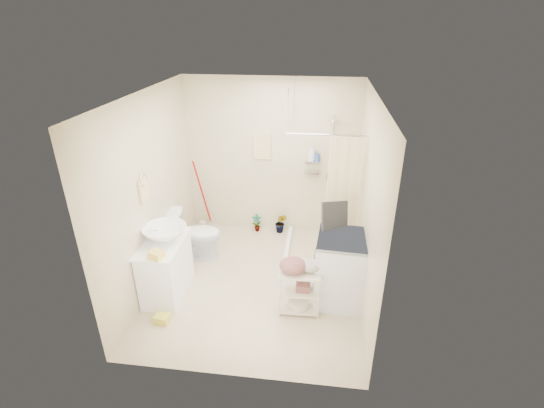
{
  "coord_description": "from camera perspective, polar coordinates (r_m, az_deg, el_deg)",
  "views": [
    {
      "loc": [
        0.79,
        -4.46,
        3.42
      ],
      "look_at": [
        0.18,
        0.25,
        1.13
      ],
      "focal_mm": 26.0,
      "sensor_mm": 36.0,
      "label": 1
    }
  ],
  "objects": [
    {
      "name": "counter_basket",
      "position": [
        4.94,
        -16.4,
        -7.08
      ],
      "size": [
        0.21,
        0.19,
        0.09
      ],
      "primitive_type": "cube",
      "rotation": [
        0.0,
        0.0,
        -0.39
      ],
      "color": "#F7D853",
      "rests_on": "vanity"
    },
    {
      "name": "wall_front",
      "position": [
        3.65,
        -6.65,
        -9.99
      ],
      "size": [
        2.8,
        0.04,
        2.6
      ],
      "primitive_type": "cube",
      "color": "beige",
      "rests_on": "ground"
    },
    {
      "name": "wall_left",
      "position": [
        5.4,
        -17.24,
        1.42
      ],
      "size": [
        0.04,
        3.2,
        2.6
      ],
      "primitive_type": "cube",
      "color": "beige",
      "rests_on": "ground"
    },
    {
      "name": "shampoo_bottle_b",
      "position": [
        6.33,
        6.52,
        6.95
      ],
      "size": [
        0.1,
        0.1,
        0.16
      ],
      "primitive_type": "imported",
      "rotation": [
        0.0,
        0.0,
        -0.43
      ],
      "color": "#35529F",
      "rests_on": "shower"
    },
    {
      "name": "tp_holder",
      "position": [
        5.68,
        -15.92,
        -3.72
      ],
      "size": [
        0.08,
        0.12,
        0.14
      ],
      "primitive_type": null,
      "color": "white",
      "rests_on": "wall_left"
    },
    {
      "name": "floor_basket",
      "position": [
        5.2,
        -15.66,
        -15.53
      ],
      "size": [
        0.28,
        0.23,
        0.14
      ],
      "primitive_type": "cube",
      "rotation": [
        0.0,
        0.0,
        -0.13
      ],
      "color": "yellow",
      "rests_on": "ground"
    },
    {
      "name": "sink",
      "position": [
        5.26,
        -15.26,
        -4.12
      ],
      "size": [
        0.61,
        0.61,
        0.19
      ],
      "primitive_type": "imported",
      "rotation": [
        0.0,
        0.0,
        -0.08
      ],
      "color": "white",
      "rests_on": "vanity"
    },
    {
      "name": "laundry_rack",
      "position": [
        5.03,
        4.0,
        -11.96
      ],
      "size": [
        0.52,
        0.31,
        0.7
      ],
      "primitive_type": null,
      "rotation": [
        0.0,
        0.0,
        0.03
      ],
      "color": "beige",
      "rests_on": "ground"
    },
    {
      "name": "hanging_towel",
      "position": [
        6.41,
        -1.45,
        8.31
      ],
      "size": [
        0.28,
        0.03,
        0.42
      ],
      "primitive_type": "cube",
      "color": "beige",
      "rests_on": "wall_back"
    },
    {
      "name": "wall_back",
      "position": [
        6.47,
        -0.08,
        6.62
      ],
      "size": [
        2.8,
        0.04,
        2.6
      ],
      "primitive_type": "cube",
      "color": "beige",
      "rests_on": "ground"
    },
    {
      "name": "ceiling",
      "position": [
        4.61,
        -2.74,
        15.46
      ],
      "size": [
        2.8,
        3.2,
        0.04
      ],
      "primitive_type": "cube",
      "color": "silver",
      "rests_on": "ground"
    },
    {
      "name": "potted_plant_b",
      "position": [
        6.79,
        1.29,
        -2.76
      ],
      "size": [
        0.22,
        0.19,
        0.36
      ],
      "primitive_type": "imported",
      "rotation": [
        0.0,
        0.0,
        -0.16
      ],
      "color": "brown",
      "rests_on": "ground"
    },
    {
      "name": "washing_machine",
      "position": [
        5.2,
        10.03,
        -9.29
      ],
      "size": [
        0.69,
        0.71,
        0.94
      ],
      "primitive_type": "cube",
      "rotation": [
        0.0,
        0.0,
        -0.07
      ],
      "color": "silver",
      "rests_on": "ground"
    },
    {
      "name": "ironing_board",
      "position": [
        5.2,
        9.02,
        -6.61
      ],
      "size": [
        0.38,
        0.29,
        1.33
      ],
      "primitive_type": null,
      "rotation": [
        0.0,
        0.0,
        0.55
      ],
      "color": "black",
      "rests_on": "ground"
    },
    {
      "name": "vanity",
      "position": [
        5.47,
        -15.1,
        -8.91
      ],
      "size": [
        0.52,
        0.9,
        0.78
      ],
      "primitive_type": "cube",
      "rotation": [
        0.0,
        0.0,
        0.02
      ],
      "color": "white",
      "rests_on": "ground"
    },
    {
      "name": "toilet",
      "position": [
        6.14,
        -11.06,
        -4.32
      ],
      "size": [
        0.81,
        0.51,
        0.79
      ],
      "primitive_type": "imported",
      "rotation": [
        0.0,
        0.0,
        1.67
      ],
      "color": "white",
      "rests_on": "ground"
    },
    {
      "name": "mop",
      "position": [
        6.82,
        -10.37,
        1.32
      ],
      "size": [
        0.14,
        0.14,
        1.3
      ],
      "primitive_type": null,
      "rotation": [
        0.0,
        0.0,
        0.14
      ],
      "color": "#A70304",
      "rests_on": "ground"
    },
    {
      "name": "towel_ring",
      "position": [
        5.16,
        -18.14,
        2.22
      ],
      "size": [
        0.04,
        0.22,
        0.34
      ],
      "primitive_type": null,
      "color": "#ECD38E",
      "rests_on": "wall_left"
    },
    {
      "name": "shower",
      "position": [
        6.0,
        7.32,
        2.27
      ],
      "size": [
        1.1,
        1.1,
        2.1
      ],
      "primitive_type": null,
      "color": "white",
      "rests_on": "ground"
    },
    {
      "name": "shampoo_bottle_a",
      "position": [
        6.29,
        5.79,
        7.38
      ],
      "size": [
        0.12,
        0.12,
        0.26
      ],
      "primitive_type": "imported",
      "rotation": [
        0.0,
        0.0,
        -0.27
      ],
      "color": "silver",
      "rests_on": "shower"
    },
    {
      "name": "potted_plant_a",
      "position": [
        6.84,
        -2.22,
        -2.78
      ],
      "size": [
        0.19,
        0.16,
        0.31
      ],
      "primitive_type": "imported",
      "rotation": [
        0.0,
        0.0,
        0.35
      ],
      "color": "#974D2D",
      "rests_on": "ground"
    },
    {
      "name": "floor",
      "position": [
        5.68,
        -2.19,
        -11.31
      ],
      "size": [
        3.2,
        3.2,
        0.0
      ],
      "primitive_type": "plane",
      "color": "beige",
      "rests_on": "ground"
    },
    {
      "name": "wall_right",
      "position": [
        4.98,
        13.66,
        -0.24
      ],
      "size": [
        0.04,
        3.2,
        2.6
      ],
      "primitive_type": "cube",
      "color": "beige",
      "rests_on": "ground"
    }
  ]
}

